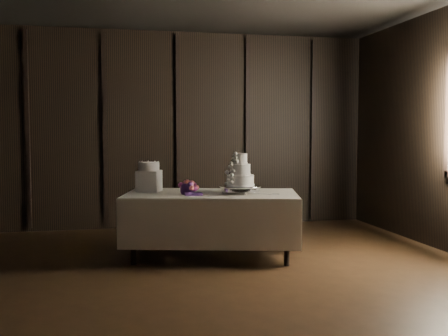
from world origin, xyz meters
The scene contains 8 objects.
room centered at (0.00, 0.00, 1.50)m, with size 6.08×7.08×3.08m.
display_table centered at (0.13, 1.41, 0.42)m, with size 2.18×1.48×0.76m.
cake_stand centered at (0.46, 1.29, 0.81)m, with size 0.48×0.48×0.09m, color silver.
wedding_cake centered at (0.43, 1.28, 1.00)m, with size 0.36×0.31×0.38m.
bouquet centered at (-0.16, 1.33, 0.83)m, with size 0.31×0.41×0.20m, color #B84868, non-canonical shape.
box_pedestal centered at (-0.57, 1.72, 0.89)m, with size 0.26×0.26×0.25m, color white.
small_cake centered at (-0.57, 1.72, 1.06)m, with size 0.25×0.25×0.10m, color white.
cake_knife centered at (0.65, 1.14, 0.77)m, with size 0.37×0.02×0.01m, color silver.
Camera 1 is at (-0.98, -4.57, 1.48)m, focal length 42.00 mm.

